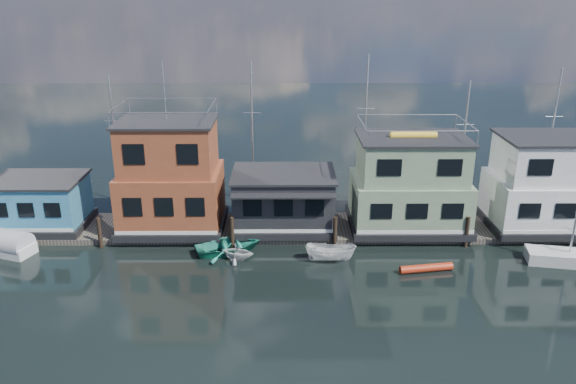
{
  "coord_description": "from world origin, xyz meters",
  "views": [
    {
      "loc": [
        -0.4,
        -25.7,
        16.72
      ],
      "look_at": [
        -0.18,
        12.0,
        3.0
      ],
      "focal_mm": 35.0,
      "sensor_mm": 36.0,
      "label": 1
    }
  ],
  "objects_px": {
    "houseboat_dark": "(284,200)",
    "tarp_runabout": "(2,243)",
    "houseboat_white": "(549,184)",
    "day_sailer": "(569,257)",
    "houseboat_blue": "(40,203)",
    "houseboat_red": "(171,178)",
    "dinghy_white": "(237,252)",
    "houseboat_green": "(410,185)",
    "motorboat": "(331,253)",
    "dinghy_teal": "(229,246)",
    "red_kayak": "(426,268)"
  },
  "relations": [
    {
      "from": "red_kayak",
      "to": "houseboat_green",
      "type": "bearing_deg",
      "value": 80.02
    },
    {
      "from": "houseboat_red",
      "to": "day_sailer",
      "type": "xyz_separation_m",
      "value": [
        26.35,
        -5.37,
        -3.64
      ]
    },
    {
      "from": "houseboat_blue",
      "to": "houseboat_green",
      "type": "bearing_deg",
      "value": 0.0
    },
    {
      "from": "houseboat_red",
      "to": "dinghy_white",
      "type": "bearing_deg",
      "value": -43.42
    },
    {
      "from": "houseboat_dark",
      "to": "motorboat",
      "type": "bearing_deg",
      "value": -58.54
    },
    {
      "from": "houseboat_white",
      "to": "day_sailer",
      "type": "distance_m",
      "value": 6.22
    },
    {
      "from": "houseboat_green",
      "to": "day_sailer",
      "type": "distance_m",
      "value": 11.22
    },
    {
      "from": "houseboat_blue",
      "to": "houseboat_white",
      "type": "xyz_separation_m",
      "value": [
        36.5,
        0.0,
        1.33
      ]
    },
    {
      "from": "houseboat_green",
      "to": "houseboat_white",
      "type": "bearing_deg",
      "value": -0.0
    },
    {
      "from": "houseboat_blue",
      "to": "day_sailer",
      "type": "bearing_deg",
      "value": -8.52
    },
    {
      "from": "tarp_runabout",
      "to": "houseboat_dark",
      "type": "bearing_deg",
      "value": 30.02
    },
    {
      "from": "houseboat_white",
      "to": "day_sailer",
      "type": "xyz_separation_m",
      "value": [
        -0.65,
        -5.37,
        -3.08
      ]
    },
    {
      "from": "houseboat_white",
      "to": "dinghy_teal",
      "type": "distance_m",
      "value": 23.18
    },
    {
      "from": "houseboat_red",
      "to": "day_sailer",
      "type": "height_order",
      "value": "houseboat_red"
    },
    {
      "from": "dinghy_white",
      "to": "day_sailer",
      "type": "bearing_deg",
      "value": -76.35
    },
    {
      "from": "houseboat_white",
      "to": "motorboat",
      "type": "height_order",
      "value": "houseboat_white"
    },
    {
      "from": "dinghy_teal",
      "to": "houseboat_green",
      "type": "bearing_deg",
      "value": -93.13
    },
    {
      "from": "dinghy_teal",
      "to": "tarp_runabout",
      "type": "bearing_deg",
      "value": 70.63
    },
    {
      "from": "houseboat_red",
      "to": "red_kayak",
      "type": "height_order",
      "value": "houseboat_red"
    },
    {
      "from": "tarp_runabout",
      "to": "houseboat_white",
      "type": "bearing_deg",
      "value": 24.85
    },
    {
      "from": "houseboat_white",
      "to": "day_sailer",
      "type": "bearing_deg",
      "value": -96.85
    },
    {
      "from": "motorboat",
      "to": "dinghy_teal",
      "type": "xyz_separation_m",
      "value": [
        -6.73,
        1.39,
        -0.17
      ]
    },
    {
      "from": "houseboat_green",
      "to": "dinghy_teal",
      "type": "distance_m",
      "value": 13.55
    },
    {
      "from": "houseboat_dark",
      "to": "tarp_runabout",
      "type": "height_order",
      "value": "houseboat_dark"
    },
    {
      "from": "houseboat_green",
      "to": "day_sailer",
      "type": "height_order",
      "value": "day_sailer"
    },
    {
      "from": "tarp_runabout",
      "to": "day_sailer",
      "type": "distance_m",
      "value": 37.27
    },
    {
      "from": "houseboat_red",
      "to": "dinghy_white",
      "type": "xyz_separation_m",
      "value": [
        4.97,
        -4.7,
        -3.52
      ]
    },
    {
      "from": "day_sailer",
      "to": "houseboat_white",
      "type": "bearing_deg",
      "value": 93.89
    },
    {
      "from": "tarp_runabout",
      "to": "motorboat",
      "type": "xyz_separation_m",
      "value": [
        21.91,
        -1.49,
        -0.03
      ]
    },
    {
      "from": "houseboat_red",
      "to": "red_kayak",
      "type": "bearing_deg",
      "value": -20.79
    },
    {
      "from": "houseboat_blue",
      "to": "red_kayak",
      "type": "height_order",
      "value": "houseboat_blue"
    },
    {
      "from": "houseboat_blue",
      "to": "houseboat_red",
      "type": "bearing_deg",
      "value": 0.0
    },
    {
      "from": "houseboat_blue",
      "to": "houseboat_white",
      "type": "bearing_deg",
      "value": 0.0
    },
    {
      "from": "houseboat_red",
      "to": "dinghy_teal",
      "type": "relative_size",
      "value": 2.68
    },
    {
      "from": "houseboat_dark",
      "to": "red_kayak",
      "type": "bearing_deg",
      "value": -35.67
    },
    {
      "from": "dinghy_white",
      "to": "houseboat_blue",
      "type": "bearing_deg",
      "value": 87.46
    },
    {
      "from": "houseboat_white",
      "to": "dinghy_white",
      "type": "bearing_deg",
      "value": -167.96
    },
    {
      "from": "houseboat_red",
      "to": "houseboat_white",
      "type": "xyz_separation_m",
      "value": [
        27.0,
        0.0,
        -0.57
      ]
    },
    {
      "from": "houseboat_green",
      "to": "houseboat_white",
      "type": "distance_m",
      "value": 10.0
    },
    {
      "from": "houseboat_red",
      "to": "dinghy_teal",
      "type": "bearing_deg",
      "value": -39.9
    },
    {
      "from": "houseboat_red",
      "to": "motorboat",
      "type": "height_order",
      "value": "houseboat_red"
    },
    {
      "from": "houseboat_white",
      "to": "tarp_runabout",
      "type": "distance_m",
      "value": 38.14
    },
    {
      "from": "tarp_runabout",
      "to": "day_sailer",
      "type": "relative_size",
      "value": 0.58
    },
    {
      "from": "houseboat_blue",
      "to": "motorboat",
      "type": "distance_m",
      "value": 21.2
    },
    {
      "from": "houseboat_blue",
      "to": "houseboat_white",
      "type": "height_order",
      "value": "houseboat_white"
    },
    {
      "from": "dinghy_white",
      "to": "red_kayak",
      "type": "xyz_separation_m",
      "value": [
        11.96,
        -1.73,
        -0.34
      ]
    },
    {
      "from": "houseboat_white",
      "to": "motorboat",
      "type": "distance_m",
      "value": 16.97
    },
    {
      "from": "tarp_runabout",
      "to": "dinghy_teal",
      "type": "distance_m",
      "value": 15.18
    },
    {
      "from": "motorboat",
      "to": "dinghy_white",
      "type": "height_order",
      "value": "motorboat"
    },
    {
      "from": "red_kayak",
      "to": "day_sailer",
      "type": "height_order",
      "value": "day_sailer"
    }
  ]
}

